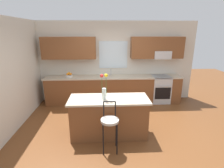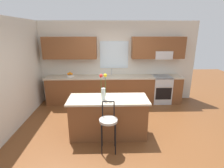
{
  "view_description": "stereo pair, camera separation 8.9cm",
  "coord_description": "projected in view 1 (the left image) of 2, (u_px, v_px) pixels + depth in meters",
  "views": [
    {
      "loc": [
        -0.33,
        -3.93,
        2.36
      ],
      "look_at": [
        -0.11,
        0.55,
        1.0
      ],
      "focal_mm": 27.87,
      "sensor_mm": 36.0,
      "label": 1
    },
    {
      "loc": [
        -0.24,
        -3.94,
        2.36
      ],
      "look_at": [
        -0.11,
        0.55,
        1.0
      ],
      "focal_mm": 27.87,
      "sensor_mm": 36.0,
      "label": 2
    }
  ],
  "objects": [
    {
      "name": "ground_plane",
      "position": [
        117.0,
        127.0,
        4.46
      ],
      "size": [
        14.0,
        14.0,
        0.0
      ],
      "primitive_type": "plane",
      "color": "brown"
    },
    {
      "name": "back_wall_assembly",
      "position": [
        114.0,
        58.0,
        5.92
      ],
      "size": [
        5.6,
        0.5,
        2.7
      ],
      "color": "beige",
      "rests_on": "ground"
    },
    {
      "name": "fruit_bowl_oranges",
      "position": [
        69.0,
        75.0,
        5.74
      ],
      "size": [
        0.24,
        0.24,
        0.16
      ],
      "color": "silver",
      "rests_on": "counter_run"
    },
    {
      "name": "flower_vase",
      "position": [
        104.0,
        89.0,
        3.76
      ],
      "size": [
        0.16,
        0.09,
        0.59
      ],
      "color": "silver",
      "rests_on": "kitchen_island"
    },
    {
      "name": "sink_faucet",
      "position": [
        111.0,
        71.0,
        5.91
      ],
      "size": [
        0.02,
        0.13,
        0.23
      ],
      "color": "#B7BABC",
      "rests_on": "counter_run"
    },
    {
      "name": "counter_run",
      "position": [
        114.0,
        89.0,
        5.95
      ],
      "size": [
        4.56,
        0.64,
        0.92
      ],
      "color": "brown",
      "rests_on": "ground"
    },
    {
      "name": "oven_range",
      "position": [
        160.0,
        89.0,
        6.0
      ],
      "size": [
        0.6,
        0.64,
        0.92
      ],
      "color": "#B7BABC",
      "rests_on": "ground"
    },
    {
      "name": "wall_left",
      "position": [
        12.0,
        75.0,
        4.23
      ],
      "size": [
        0.12,
        4.6,
        2.7
      ],
      "primitive_type": "cube",
      "color": "beige",
      "rests_on": "ground"
    },
    {
      "name": "bar_stool_near",
      "position": [
        110.0,
        123.0,
        3.43
      ],
      "size": [
        0.36,
        0.36,
        1.04
      ],
      "color": "black",
      "rests_on": "ground"
    },
    {
      "name": "kitchen_island",
      "position": [
        109.0,
        117.0,
        4.03
      ],
      "size": [
        1.79,
        0.73,
        0.92
      ],
      "color": "brown",
      "rests_on": "ground"
    }
  ]
}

